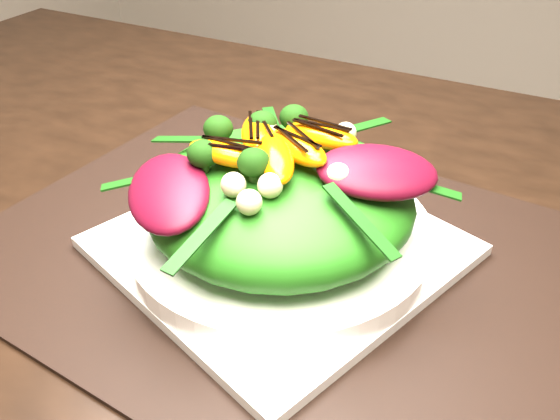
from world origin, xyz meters
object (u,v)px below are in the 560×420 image
at_px(plate_base, 280,246).
at_px(dining_table, 288,242).
at_px(salad_bowl, 280,233).
at_px(lettuce_mound, 280,198).
at_px(placemat, 280,252).
at_px(orange_segment, 274,134).

bearing_deg(plate_base, dining_table, 106.77).
xyz_separation_m(salad_bowl, lettuce_mound, (0.00, 0.00, 0.04)).
bearing_deg(placemat, salad_bowl, 0.00).
relative_size(salad_bowl, lettuce_mound, 1.16).
distance_m(salad_bowl, orange_segment, 0.09).
xyz_separation_m(dining_table, orange_segment, (-0.00, -0.02, 0.13)).
relative_size(dining_table, plate_base, 5.82).
bearing_deg(plate_base, salad_bowl, 0.00).
height_order(placemat, salad_bowl, salad_bowl).
relative_size(dining_table, lettuce_mound, 6.78).
distance_m(placemat, plate_base, 0.01).
height_order(plate_base, salad_bowl, salad_bowl).
xyz_separation_m(plate_base, orange_segment, (-0.02, 0.02, 0.10)).
xyz_separation_m(dining_table, plate_base, (0.01, -0.04, 0.03)).
bearing_deg(lettuce_mound, dining_table, 106.77).
relative_size(placemat, plate_base, 1.99).
relative_size(placemat, salad_bowl, 1.99).
bearing_deg(salad_bowl, orange_segment, 129.53).
bearing_deg(orange_segment, dining_table, 80.34).
bearing_deg(salad_bowl, dining_table, 106.77).
bearing_deg(placemat, plate_base, 0.00).
distance_m(dining_table, orange_segment, 0.13).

